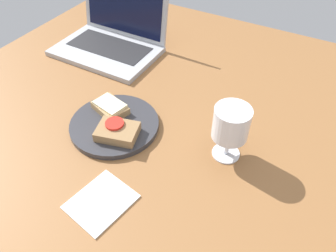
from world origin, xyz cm
name	(u,v)px	position (x,y,z in cm)	size (l,w,h in cm)	color
wooden_table	(157,128)	(0.00, 0.00, 1.50)	(140.00, 140.00, 3.00)	brown
plate	(115,125)	(-9.41, -6.64, 3.80)	(24.09, 24.09, 1.60)	#333338
sandwich_with_tomato	(117,131)	(-5.82, -10.00, 6.04)	(11.97, 10.04, 3.25)	#937047
sandwich_with_cheese	(110,107)	(-13.11, -3.20, 5.90)	(11.40, 9.35, 2.77)	#A88456
wine_glass	(231,125)	(20.74, -1.01, 13.12)	(8.66, 8.66, 14.64)	white
laptop	(111,39)	(-34.26, 26.21, 6.76)	(35.54, 26.61, 20.24)	#ADAFB5
napkin	(101,202)	(2.11, -27.66, 3.20)	(11.44, 13.39, 0.40)	white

